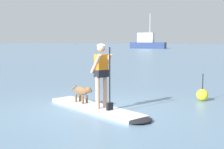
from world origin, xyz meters
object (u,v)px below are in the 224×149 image
paddleboard (100,109)px  moored_boat_port (147,43)px  person_paddler (102,71)px  marker_buoy (202,95)px  dog (82,91)px

paddleboard → moored_boat_port: bearing=111.5°
person_paddler → moored_boat_port: moored_boat_port is taller
paddleboard → moored_boat_port: size_ratio=0.40×
moored_boat_port → marker_buoy: 68.45m
paddleboard → person_paddler: (0.08, -0.03, 1.07)m
paddleboard → marker_buoy: marker_buoy is taller
dog → moored_boat_port: moored_boat_port is taller
paddleboard → marker_buoy: bearing=52.7°
paddleboard → dog: (-0.78, 0.28, 0.39)m
moored_boat_port → paddleboard: bearing=-68.5°
moored_boat_port → marker_buoy: moored_boat_port is taller
paddleboard → person_paddler: size_ratio=2.16×
marker_buoy → paddleboard: bearing=-127.3°
paddleboard → dog: 0.92m
paddleboard → person_paddler: bearing=-19.6°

